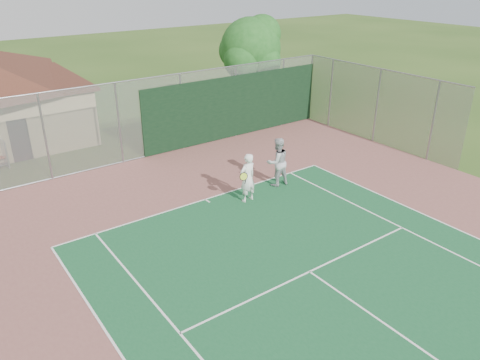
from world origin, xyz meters
The scene contains 5 objects.
back_fence centered at (2.11, 16.98, 1.67)m, with size 20.08×0.11×3.53m.
side_fence_right centered at (10.00, 12.50, 1.75)m, with size 0.08×9.00×3.50m.
tree centered at (8.02, 19.70, 3.59)m, with size 3.92×3.71×5.46m.
player_white_front centered at (1.19, 10.91, 0.91)m, with size 0.91×0.64×1.82m.
player_grey_back centered at (2.94, 11.35, 0.95)m, with size 1.00×0.82×1.91m.
Camera 1 is at (-7.88, -1.20, 7.76)m, focal length 35.00 mm.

